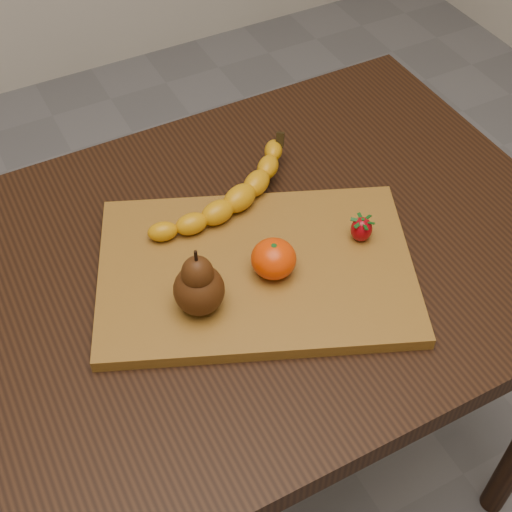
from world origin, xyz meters
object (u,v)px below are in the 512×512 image
pear (198,280)px  mandarin (274,259)px  cutting_board (256,270)px  table (248,296)px

pear → mandarin: (0.12, 0.01, -0.03)m
cutting_board → mandarin: (0.02, -0.02, 0.04)m
table → mandarin: 0.16m
table → pear: (-0.11, -0.07, 0.17)m
cutting_board → table: bearing=104.9°
table → cutting_board: (-0.01, -0.04, 0.11)m
cutting_board → pear: size_ratio=4.17×
pear → mandarin: bearing=3.9°
cutting_board → pear: (-0.10, -0.03, 0.06)m
cutting_board → pear: bearing=-140.5°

